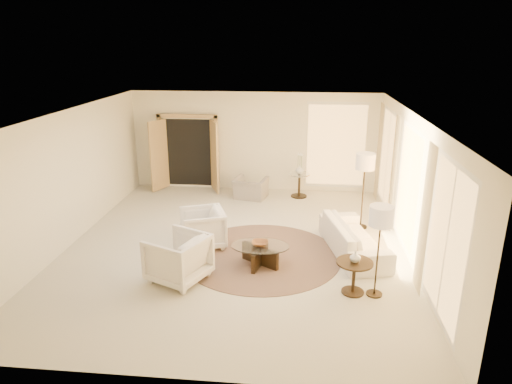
# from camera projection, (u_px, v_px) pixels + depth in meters

# --- Properties ---
(room) EXTENTS (7.04, 8.04, 2.83)m
(room) POSITION_uv_depth(u_px,v_px,m) (234.00, 184.00, 9.19)
(room) COLOR beige
(room) RESTS_ON ground
(windows_right) EXTENTS (0.10, 6.40, 2.40)m
(windows_right) POSITION_uv_depth(u_px,v_px,m) (408.00, 190.00, 8.98)
(windows_right) COLOR #FFC066
(windows_right) RESTS_ON room
(window_back_corner) EXTENTS (1.70, 0.10, 2.40)m
(window_back_corner) POSITION_uv_depth(u_px,v_px,m) (336.00, 146.00, 12.72)
(window_back_corner) COLOR #FFC066
(window_back_corner) RESTS_ON room
(curtains_right) EXTENTS (0.06, 5.20, 2.60)m
(curtains_right) POSITION_uv_depth(u_px,v_px,m) (397.00, 179.00, 9.85)
(curtains_right) COLOR tan
(curtains_right) RESTS_ON room
(french_doors) EXTENTS (1.95, 0.66, 2.16)m
(french_doors) POSITION_uv_depth(u_px,v_px,m) (188.00, 153.00, 13.08)
(french_doors) COLOR tan
(french_doors) RESTS_ON room
(area_rug) EXTENTS (3.28, 3.28, 0.01)m
(area_rug) POSITION_uv_depth(u_px,v_px,m) (261.00, 255.00, 9.24)
(area_rug) COLOR #3E2921
(area_rug) RESTS_ON room
(sofa) EXTENTS (1.35, 2.36, 0.65)m
(sofa) POSITION_uv_depth(u_px,v_px,m) (354.00, 238.00, 9.29)
(sofa) COLOR white
(sofa) RESTS_ON room
(armchair_left) EXTENTS (1.06, 1.09, 0.89)m
(armchair_left) POSITION_uv_depth(u_px,v_px,m) (203.00, 226.00, 9.54)
(armchair_left) COLOR white
(armchair_left) RESTS_ON room
(armchair_right) EXTENTS (1.18, 1.21, 0.96)m
(armchair_right) POSITION_uv_depth(u_px,v_px,m) (178.00, 256.00, 8.16)
(armchair_right) COLOR white
(armchair_right) RESTS_ON room
(accent_chair) EXTENTS (0.97, 0.74, 0.76)m
(accent_chair) POSITION_uv_depth(u_px,v_px,m) (250.00, 185.00, 12.50)
(accent_chair) COLOR #9D958C
(accent_chair) RESTS_ON room
(coffee_table) EXTENTS (1.47, 1.47, 0.41)m
(coffee_table) POSITION_uv_depth(u_px,v_px,m) (260.00, 252.00, 8.78)
(coffee_table) COLOR black
(coffee_table) RESTS_ON room
(end_table) EXTENTS (0.63, 0.63, 0.59)m
(end_table) POSITION_uv_depth(u_px,v_px,m) (354.00, 272.00, 7.76)
(end_table) COLOR black
(end_table) RESTS_ON room
(side_table) EXTENTS (0.58, 0.58, 0.67)m
(side_table) POSITION_uv_depth(u_px,v_px,m) (299.00, 183.00, 12.59)
(side_table) COLOR black
(side_table) RESTS_ON room
(floor_lamp_near) EXTENTS (0.43, 0.43, 1.77)m
(floor_lamp_near) POSITION_uv_depth(u_px,v_px,m) (365.00, 165.00, 10.16)
(floor_lamp_near) COLOR black
(floor_lamp_near) RESTS_ON room
(floor_lamp_far) EXTENTS (0.39, 0.39, 1.61)m
(floor_lamp_far) POSITION_uv_depth(u_px,v_px,m) (381.00, 220.00, 7.39)
(floor_lamp_far) COLOR black
(floor_lamp_far) RESTS_ON room
(bowl) EXTENTS (0.33, 0.33, 0.08)m
(bowl) POSITION_uv_depth(u_px,v_px,m) (260.00, 243.00, 8.72)
(bowl) COLOR brown
(bowl) RESTS_ON coffee_table
(end_vase) EXTENTS (0.24, 0.24, 0.19)m
(end_vase) POSITION_uv_depth(u_px,v_px,m) (355.00, 257.00, 7.67)
(end_vase) COLOR silver
(end_vase) RESTS_ON end_table
(side_vase) EXTENTS (0.29, 0.29, 0.24)m
(side_vase) POSITION_uv_depth(u_px,v_px,m) (300.00, 170.00, 12.47)
(side_vase) COLOR silver
(side_vase) RESTS_ON side_table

